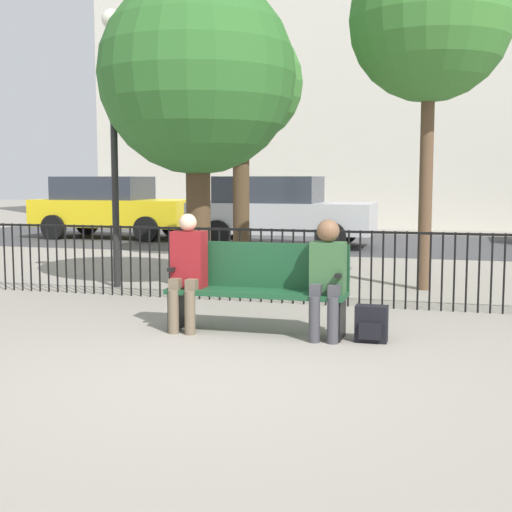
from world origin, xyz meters
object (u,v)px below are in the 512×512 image
tree_0 (430,22)px  tree_2 (197,77)px  backpack (371,324)px  parked_car_1 (279,210)px  park_bench (258,284)px  parked_car_0 (111,206)px  seated_person_0 (187,266)px  tree_1 (241,85)px  seated_person_1 (327,272)px  lamp_post (113,108)px

tree_0 → tree_2: tree_0 is taller
backpack → parked_car_1: parked_car_1 is taller
park_bench → parked_car_0: parked_car_0 is taller
seated_person_0 → backpack: size_ratio=3.43×
tree_0 → parked_car_0: bearing=141.1°
park_bench → parked_car_1: (-2.03, 9.05, 0.35)m
park_bench → backpack: 1.23m
park_bench → tree_2: size_ratio=0.42×
tree_0 → tree_1: size_ratio=1.07×
seated_person_1 → lamp_post: 4.76m
tree_0 → park_bench: bearing=-114.3°
backpack → lamp_post: 5.31m
park_bench → seated_person_1: (0.74, -0.13, 0.17)m
seated_person_0 → parked_car_0: bearing=120.9°
tree_1 → tree_2: (0.43, -3.52, -0.34)m
tree_2 → parked_car_1: (-0.43, 6.48, -2.15)m
seated_person_1 → seated_person_0: bearing=179.9°
park_bench → tree_1: tree_1 is taller
tree_2 → parked_car_0: (-5.25, 7.54, -2.15)m
seated_person_1 → tree_1: 7.31m
tree_1 → lamp_post: tree_1 is taller
seated_person_0 → tree_2: bearing=108.0°
lamp_post → parked_car_1: size_ratio=0.94×
backpack → tree_2: bearing=135.8°
park_bench → parked_car_0: (-6.85, 10.11, 0.35)m
parked_car_1 → park_bench: bearing=-77.4°
seated_person_1 → tree_0: size_ratio=0.24×
park_bench → tree_0: size_ratio=0.38×
seated_person_1 → lamp_post: bearing=144.5°
seated_person_0 → tree_1: 6.89m
park_bench → tree_2: bearing=121.9°
seated_person_0 → lamp_post: (-2.09, 2.53, 1.91)m
backpack → lamp_post: size_ratio=0.09×
backpack → parked_car_0: bearing=128.1°
parked_car_0 → parked_car_1: bearing=-12.4°
seated_person_0 → lamp_post: size_ratio=0.31×
tree_0 → parked_car_0: 11.13m
backpack → tree_1: 7.69m
park_bench → lamp_post: size_ratio=0.47×
parked_car_1 → parked_car_0: bearing=167.6°
seated_person_0 → tree_0: bearing=57.2°
tree_1 → tree_2: tree_1 is taller
park_bench → tree_2: (-1.60, 2.57, 2.49)m
parked_car_1 → backpack: bearing=-70.7°
tree_0 → tree_2: bearing=-165.9°
backpack → parked_car_0: 13.03m
tree_2 → seated_person_1: bearing=-49.1°
park_bench → tree_1: size_ratio=0.41×
seated_person_0 → seated_person_1: seated_person_0 is taller
backpack → lamp_post: lamp_post is taller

